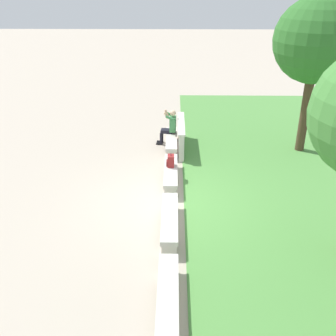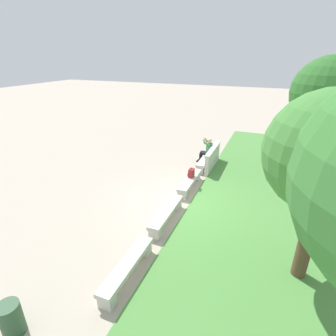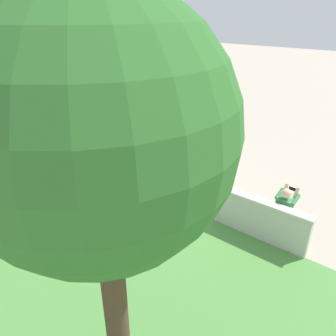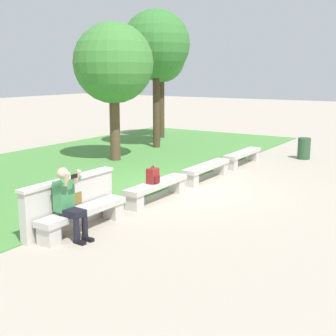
{
  "view_description": "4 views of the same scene",
  "coord_description": "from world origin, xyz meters",
  "px_view_note": "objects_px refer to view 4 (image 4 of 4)",
  "views": [
    {
      "loc": [
        9.34,
        0.1,
        5.66
      ],
      "look_at": [
        -0.79,
        -0.08,
        0.71
      ],
      "focal_mm": 42.0,
      "sensor_mm": 36.0,
      "label": 1
    },
    {
      "loc": [
        8.1,
        2.82,
        5.19
      ],
      "look_at": [
        -0.7,
        -0.75,
        1.04
      ],
      "focal_mm": 28.0,
      "sensor_mm": 36.0,
      "label": 2
    },
    {
      "loc": [
        -6.18,
        6.5,
        4.88
      ],
      "look_at": [
        -0.92,
        -0.01,
        0.77
      ],
      "focal_mm": 35.0,
      "sensor_mm": 36.0,
      "label": 3
    },
    {
      "loc": [
        -10.3,
        -6.0,
        3.02
      ],
      "look_at": [
        -1.24,
        -0.29,
        0.81
      ],
      "focal_mm": 50.0,
      "sensor_mm": 36.0,
      "label": 4
    }
  ],
  "objects_px": {
    "bench_near": "(157,188)",
    "bench_far": "(243,156)",
    "person_photographer": "(68,200)",
    "tree_left_background": "(113,64)",
    "bench_main": "(84,215)",
    "bench_mid": "(207,169)",
    "backpack": "(153,176)",
    "tree_right_background": "(161,59)",
    "trash_bin": "(304,148)",
    "tree_behind_wall": "(156,45)"
  },
  "relations": [
    {
      "from": "tree_left_background",
      "to": "bench_near",
      "type": "bearing_deg",
      "value": -130.77
    },
    {
      "from": "tree_right_background",
      "to": "trash_bin",
      "type": "height_order",
      "value": "tree_right_background"
    },
    {
      "from": "bench_near",
      "to": "bench_far",
      "type": "relative_size",
      "value": 1.0
    },
    {
      "from": "bench_near",
      "to": "backpack",
      "type": "bearing_deg",
      "value": -177.72
    },
    {
      "from": "bench_near",
      "to": "tree_right_background",
      "type": "xyz_separation_m",
      "value": [
        9.02,
        5.75,
        3.26
      ]
    },
    {
      "from": "trash_bin",
      "to": "bench_mid",
      "type": "bearing_deg",
      "value": 163.45
    },
    {
      "from": "bench_far",
      "to": "person_photographer",
      "type": "bearing_deg",
      "value": -179.46
    },
    {
      "from": "tree_left_background",
      "to": "bench_main",
      "type": "bearing_deg",
      "value": -146.37
    },
    {
      "from": "bench_main",
      "to": "bench_near",
      "type": "xyz_separation_m",
      "value": [
        2.57,
        0.0,
        0.0
      ]
    },
    {
      "from": "backpack",
      "to": "tree_right_background",
      "type": "relative_size",
      "value": 0.09
    },
    {
      "from": "tree_left_background",
      "to": "trash_bin",
      "type": "bearing_deg",
      "value": -54.75
    },
    {
      "from": "bench_near",
      "to": "bench_mid",
      "type": "height_order",
      "value": "same"
    },
    {
      "from": "person_photographer",
      "to": "tree_right_background",
      "type": "bearing_deg",
      "value": 25.79
    },
    {
      "from": "bench_near",
      "to": "tree_right_background",
      "type": "distance_m",
      "value": 11.18
    },
    {
      "from": "bench_main",
      "to": "tree_behind_wall",
      "type": "distance_m",
      "value": 10.75
    },
    {
      "from": "bench_main",
      "to": "bench_mid",
      "type": "distance_m",
      "value": 5.13
    },
    {
      "from": "person_photographer",
      "to": "tree_left_background",
      "type": "xyz_separation_m",
      "value": [
        6.48,
        4.08,
        2.54
      ]
    },
    {
      "from": "bench_main",
      "to": "backpack",
      "type": "xyz_separation_m",
      "value": [
        2.39,
        -0.01,
        0.32
      ]
    },
    {
      "from": "bench_mid",
      "to": "trash_bin",
      "type": "distance_m",
      "value": 4.9
    },
    {
      "from": "bench_main",
      "to": "backpack",
      "type": "relative_size",
      "value": 5.1
    },
    {
      "from": "tree_behind_wall",
      "to": "person_photographer",
      "type": "bearing_deg",
      "value": -155.16
    },
    {
      "from": "person_photographer",
      "to": "trash_bin",
      "type": "relative_size",
      "value": 1.76
    },
    {
      "from": "tree_left_background",
      "to": "tree_right_background",
      "type": "height_order",
      "value": "tree_right_background"
    },
    {
      "from": "person_photographer",
      "to": "backpack",
      "type": "height_order",
      "value": "person_photographer"
    },
    {
      "from": "bench_far",
      "to": "tree_right_background",
      "type": "height_order",
      "value": "tree_right_background"
    },
    {
      "from": "bench_far",
      "to": "tree_behind_wall",
      "type": "height_order",
      "value": "tree_behind_wall"
    },
    {
      "from": "backpack",
      "to": "tree_left_background",
      "type": "relative_size",
      "value": 0.09
    },
    {
      "from": "bench_far",
      "to": "person_photographer",
      "type": "height_order",
      "value": "person_photographer"
    },
    {
      "from": "tree_behind_wall",
      "to": "trash_bin",
      "type": "bearing_deg",
      "value": -82.72
    },
    {
      "from": "bench_mid",
      "to": "trash_bin",
      "type": "bearing_deg",
      "value": -16.55
    },
    {
      "from": "bench_mid",
      "to": "bench_far",
      "type": "xyz_separation_m",
      "value": [
        2.57,
        0.0,
        0.0
      ]
    },
    {
      "from": "tree_behind_wall",
      "to": "tree_left_background",
      "type": "relative_size",
      "value": 1.16
    },
    {
      "from": "bench_main",
      "to": "bench_far",
      "type": "bearing_deg",
      "value": 0.0
    },
    {
      "from": "bench_mid",
      "to": "backpack",
      "type": "height_order",
      "value": "backpack"
    },
    {
      "from": "bench_mid",
      "to": "bench_main",
      "type": "bearing_deg",
      "value": 180.0
    },
    {
      "from": "bench_main",
      "to": "backpack",
      "type": "distance_m",
      "value": 2.41
    },
    {
      "from": "bench_near",
      "to": "trash_bin",
      "type": "relative_size",
      "value": 2.91
    },
    {
      "from": "bench_main",
      "to": "person_photographer",
      "type": "relative_size",
      "value": 1.65
    },
    {
      "from": "bench_main",
      "to": "tree_behind_wall",
      "type": "height_order",
      "value": "tree_behind_wall"
    },
    {
      "from": "tree_right_background",
      "to": "backpack",
      "type": "bearing_deg",
      "value": -147.95
    },
    {
      "from": "bench_main",
      "to": "backpack",
      "type": "height_order",
      "value": "backpack"
    },
    {
      "from": "person_photographer",
      "to": "bench_far",
      "type": "bearing_deg",
      "value": 0.54
    },
    {
      "from": "tree_right_background",
      "to": "bench_far",
      "type": "bearing_deg",
      "value": -124.09
    },
    {
      "from": "bench_near",
      "to": "tree_right_background",
      "type": "relative_size",
      "value": 0.46
    },
    {
      "from": "bench_mid",
      "to": "tree_right_background",
      "type": "bearing_deg",
      "value": 41.68
    },
    {
      "from": "bench_far",
      "to": "tree_behind_wall",
      "type": "relative_size",
      "value": 0.4
    },
    {
      "from": "bench_main",
      "to": "trash_bin",
      "type": "xyz_separation_m",
      "value": [
        9.83,
        -1.4,
        0.07
      ]
    },
    {
      "from": "person_photographer",
      "to": "backpack",
      "type": "distance_m",
      "value": 2.87
    },
    {
      "from": "backpack",
      "to": "bench_mid",
      "type": "bearing_deg",
      "value": 0.14
    },
    {
      "from": "tree_behind_wall",
      "to": "backpack",
      "type": "bearing_deg",
      "value": -146.98
    }
  ]
}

